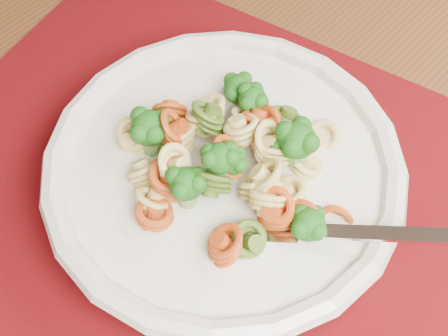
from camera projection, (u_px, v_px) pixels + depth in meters
The scene contains 5 objects.
dining_table at pixel (293, 144), 0.68m from camera, with size 1.37×0.92×0.75m.
placemat at pixel (210, 185), 0.52m from camera, with size 0.49×0.38×0.00m, color #54030D.
pasta_bowl at pixel (224, 174), 0.49m from camera, with size 0.28×0.28×0.05m.
pasta_broccoli_heap at pixel (224, 164), 0.48m from camera, with size 0.24×0.24×0.06m, color #E6C171, non-canonical shape.
fork at pixel (283, 230), 0.45m from camera, with size 0.19×0.02×0.01m, color silver, non-canonical shape.
Camera 1 is at (-0.50, -0.23, 1.20)m, focal length 50.00 mm.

